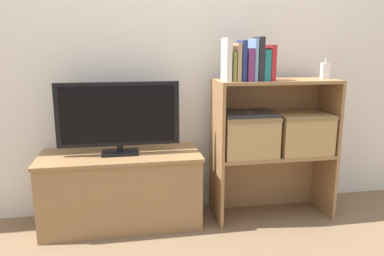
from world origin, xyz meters
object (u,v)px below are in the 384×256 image
(tv, at_px, (119,116))
(book_teal, at_px, (264,65))
(book_navy, at_px, (242,61))
(storage_basket_left, at_px, (247,134))
(book_tan, at_px, (236,62))
(book_charcoal, at_px, (258,59))
(book_olive, at_px, (232,67))
(book_ivory, at_px, (227,60))
(baby_monitor, at_px, (325,71))
(tv_stand, at_px, (122,189))
(book_crimson, at_px, (270,63))
(book_plum, at_px, (248,65))
(book_skyblue, at_px, (253,60))
(laptop, at_px, (248,114))
(storage_basket_right, at_px, (301,131))

(tv, xyz_separation_m, book_teal, (0.88, -0.09, 0.30))
(book_navy, bearing_deg, storage_basket_left, 31.78)
(book_tan, xyz_separation_m, book_charcoal, (0.14, 0.00, 0.02))
(book_olive, bearing_deg, book_teal, 0.00)
(book_ivory, distance_m, baby_monitor, 0.68)
(book_navy, relative_size, book_charcoal, 0.92)
(tv_stand, distance_m, book_olive, 1.03)
(book_teal, height_order, book_crimson, book_crimson)
(book_navy, relative_size, book_plum, 1.23)
(book_ivory, height_order, book_charcoal, book_charcoal)
(book_olive, bearing_deg, baby_monitor, 4.90)
(book_charcoal, height_order, book_teal, book_charcoal)
(book_tan, bearing_deg, baby_monitor, 5.12)
(book_skyblue, height_order, laptop, book_skyblue)
(book_tan, distance_m, book_crimson, 0.21)
(tv_stand, bearing_deg, storage_basket_left, -3.90)
(book_skyblue, xyz_separation_m, book_charcoal, (0.03, -0.00, 0.01))
(book_skyblue, bearing_deg, book_navy, -180.00)
(book_skyblue, bearing_deg, book_olive, -180.00)
(book_teal, distance_m, storage_basket_right, 0.52)
(book_crimson, relative_size, storage_basket_left, 0.61)
(laptop, bearing_deg, book_skyblue, -81.36)
(book_olive, relative_size, book_teal, 0.93)
(tv_stand, relative_size, book_navy, 4.14)
(book_teal, bearing_deg, tv_stand, 173.88)
(book_olive, distance_m, book_charcoal, 0.17)
(book_plum, xyz_separation_m, laptop, (0.03, 0.04, -0.31))
(storage_basket_right, bearing_deg, book_olive, -175.40)
(tv_stand, distance_m, book_tan, 1.06)
(book_ivory, relative_size, book_skyblue, 1.02)
(book_charcoal, relative_size, book_crimson, 1.22)
(book_teal, bearing_deg, baby_monitor, 7.16)
(book_plum, distance_m, book_skyblue, 0.04)
(tv, distance_m, book_plum, 0.84)
(book_plum, bearing_deg, tv, 173.18)
(laptop, bearing_deg, book_charcoal, -45.14)
(book_tan, distance_m, book_navy, 0.03)
(book_olive, height_order, book_tan, book_tan)
(storage_basket_left, bearing_deg, tv_stand, 176.10)
(book_plum, height_order, book_crimson, book_crimson)
(book_olive, xyz_separation_m, baby_monitor, (0.64, 0.05, -0.04))
(book_olive, height_order, book_crimson, book_crimson)
(baby_monitor, relative_size, storage_basket_left, 0.38)
(tv, height_order, laptop, tv)
(tv, bearing_deg, book_skyblue, -6.55)
(book_ivory, height_order, book_teal, book_ivory)
(book_crimson, relative_size, storage_basket_right, 0.61)
(book_navy, xyz_separation_m, book_charcoal, (0.10, 0.00, 0.01))
(book_skyblue, xyz_separation_m, book_crimson, (0.11, -0.00, -0.02))
(book_ivory, xyz_separation_m, book_olive, (0.03, 0.00, -0.04))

